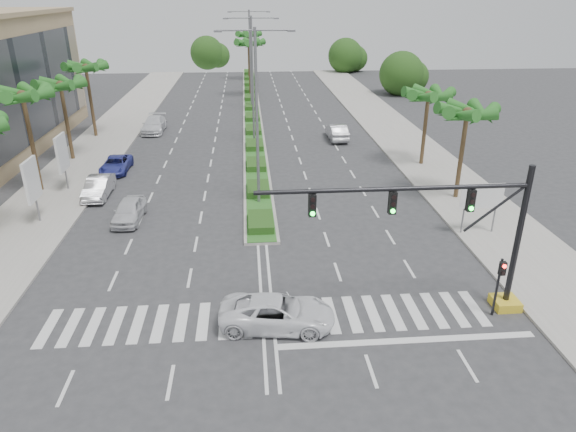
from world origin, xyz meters
The scene contains 26 objects.
ground centered at (0.00, 0.00, 0.00)m, with size 160.00×160.00×0.00m, color #333335.
footpath_right centered at (15.20, 20.00, 0.07)m, with size 6.00×120.00×0.15m, color gray.
footpath_left centered at (-15.20, 20.00, 0.07)m, with size 6.00×120.00×0.15m, color gray.
median centered at (0.00, 45.00, 0.10)m, with size 2.20×75.00×0.20m, color gray.
median_grass centered at (0.00, 45.00, 0.22)m, with size 1.80×75.00×0.04m, color #2A6221.
signal_gantry centered at (9.27, 0.00, 3.46)m, with size 12.60×1.20×7.20m.
pedestrian_signal centered at (10.60, -0.68, 2.04)m, with size 0.28×0.36×3.00m.
direction_sign centered at (13.50, 7.99, 2.45)m, with size 2.70×0.11×3.40m.
billboard_near centered at (-14.50, 12.00, 2.96)m, with size 0.18×2.10×4.35m.
billboard_far centered at (-14.50, 18.00, 2.96)m, with size 0.18×2.10×4.35m.
palm_left_mid centered at (-16.50, 18.00, 7.08)m, with size 4.57×4.68×7.95m.
palm_left_far centered at (-16.50, 26.00, 6.50)m, with size 4.57×4.68×7.35m.
palm_left_end centered at (-16.50, 34.00, 6.88)m, with size 4.57×4.68×7.75m.
palm_right_near centered at (14.50, 14.00, 6.20)m, with size 4.57×4.68×7.05m.
palm_right_far centered at (14.50, 22.00, 5.91)m, with size 4.57×4.68×6.75m.
palm_median_a centered at (0.00, 55.00, 7.17)m, with size 4.57×4.68×8.05m.
palm_median_b centered at (0.00, 70.00, 7.17)m, with size 4.57×4.68×8.05m.
streetlight_near centered at (0.00, 14.00, 6.81)m, with size 5.10×0.25×12.00m.
streetlight_mid centered at (0.00, 30.00, 6.81)m, with size 5.10×0.25×12.00m.
streetlight_far centered at (0.00, 46.00, 6.81)m, with size 5.10×0.25×12.00m.
car_parked_a centered at (-8.66, 11.90, 0.72)m, with size 1.71×4.25×1.45m, color silver.
car_parked_b centered at (-11.80, 16.55, 0.74)m, with size 1.57×4.49×1.48m, color #BABABF.
car_parked_c centered at (-11.80, 22.28, 0.63)m, with size 2.10×4.56×1.27m, color #32399A.
car_parked_d centered at (-10.71, 35.68, 0.79)m, with size 2.22×5.46×1.58m, color silver.
car_crossing centered at (0.41, -0.65, 0.72)m, with size 2.40×5.21×1.45m, color white.
car_right centered at (8.50, 30.97, 0.81)m, with size 1.71×4.91×1.62m, color #AEAEB3.
Camera 1 is at (-0.68, -20.09, 14.06)m, focal length 32.00 mm.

